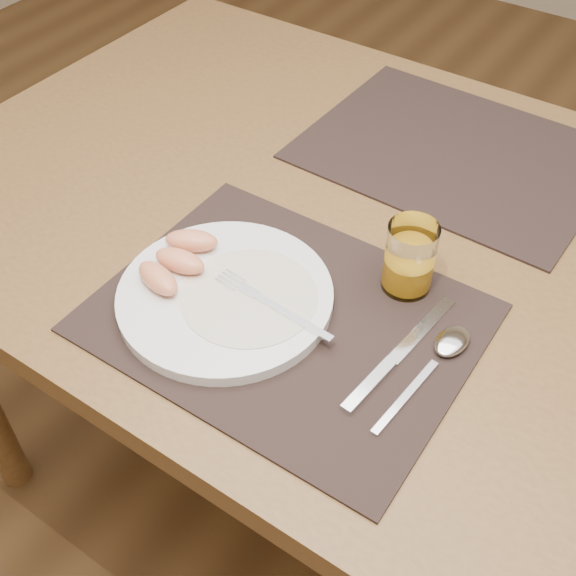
# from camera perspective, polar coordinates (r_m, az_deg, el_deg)

# --- Properties ---
(ground) EXTENTS (5.00, 5.00, 0.00)m
(ground) POSITION_cam_1_polar(r_m,az_deg,el_deg) (1.61, 4.82, -15.86)
(ground) COLOR brown
(ground) RESTS_ON ground
(table) EXTENTS (1.40, 0.90, 0.75)m
(table) POSITION_cam_1_polar(r_m,az_deg,el_deg) (1.08, 6.93, 1.50)
(table) COLOR brown
(table) RESTS_ON ground
(placemat_near) EXTENTS (0.45, 0.35, 0.00)m
(placemat_near) POSITION_cam_1_polar(r_m,az_deg,el_deg) (0.89, -0.20, -2.35)
(placemat_near) COLOR black
(placemat_near) RESTS_ON table
(placemat_far) EXTENTS (0.46, 0.36, 0.00)m
(placemat_far) POSITION_cam_1_polar(r_m,az_deg,el_deg) (1.18, 12.98, 10.40)
(placemat_far) COLOR black
(placemat_far) RESTS_ON table
(plate) EXTENTS (0.27, 0.27, 0.02)m
(plate) POSITION_cam_1_polar(r_m,az_deg,el_deg) (0.90, -4.98, -0.64)
(plate) COLOR white
(plate) RESTS_ON placemat_near
(plate_dressing) EXTENTS (0.17, 0.17, 0.00)m
(plate_dressing) POSITION_cam_1_polar(r_m,az_deg,el_deg) (0.89, -3.10, -0.65)
(plate_dressing) COLOR white
(plate_dressing) RESTS_ON plate
(fork) EXTENTS (0.18, 0.03, 0.00)m
(fork) POSITION_cam_1_polar(r_m,az_deg,el_deg) (0.88, -1.94, -0.94)
(fork) COLOR silver
(fork) RESTS_ON plate
(knife) EXTENTS (0.04, 0.22, 0.01)m
(knife) POSITION_cam_1_polar(r_m,az_deg,el_deg) (0.85, 8.21, -5.74)
(knife) COLOR silver
(knife) RESTS_ON placemat_near
(spoon) EXTENTS (0.04, 0.19, 0.01)m
(spoon) POSITION_cam_1_polar(r_m,az_deg,el_deg) (0.87, 12.34, -4.72)
(spoon) COLOR silver
(spoon) RESTS_ON placemat_near
(juice_glass) EXTENTS (0.06, 0.06, 0.10)m
(juice_glass) POSITION_cam_1_polar(r_m,az_deg,el_deg) (0.91, 9.55, 2.15)
(juice_glass) COLOR white
(juice_glass) RESTS_ON placemat_near
(grapefruit_wedges) EXTENTS (0.09, 0.13, 0.03)m
(grapefruit_wedges) POSITION_cam_1_polar(r_m,az_deg,el_deg) (0.93, -8.79, 2.23)
(grapefruit_wedges) COLOR #E48A5D
(grapefruit_wedges) RESTS_ON plate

